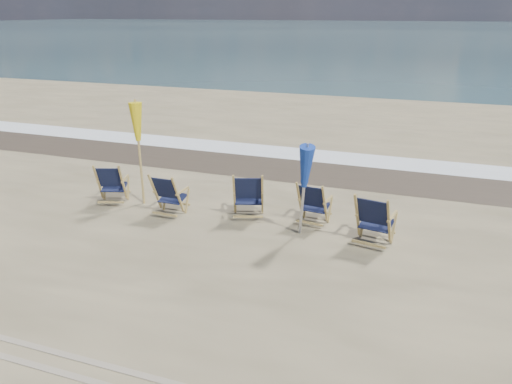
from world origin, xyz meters
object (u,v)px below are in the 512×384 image
Objects in this scene: beach_chair_1 at (178,197)px; beach_chair_0 at (123,184)px; beach_chair_3 at (325,206)px; umbrella_blue at (304,168)px; beach_chair_2 at (262,196)px; beach_chair_4 at (389,224)px; umbrella_yellow at (138,128)px.

beach_chair_0 is at bearing -9.99° from beach_chair_1.
beach_chair_0 is 4.65m from beach_chair_3.
beach_chair_1 is 1.02× the size of beach_chair_3.
beach_chair_1 is at bearing 179.25° from umbrella_blue.
beach_chair_4 is (2.69, -0.62, 0.01)m from beach_chair_2.
beach_chair_4 reaches higher than beach_chair_3.
beach_chair_2 is 1.35m from beach_chair_3.
beach_chair_4 reaches higher than beach_chair_0.
beach_chair_1 is at bearing -24.28° from umbrella_yellow.
beach_chair_2 is 1.50m from umbrella_blue.
umbrella_blue reaches higher than beach_chair_0.
umbrella_yellow is at bearing -162.64° from beach_chair_0.
umbrella_blue reaches higher than beach_chair_2.
beach_chair_0 is 1.61m from beach_chair_1.
beach_chair_4 is 0.47× the size of umbrella_yellow.
beach_chair_4 is at bearing -0.75° from umbrella_blue.
beach_chair_3 is (4.64, 0.27, -0.01)m from beach_chair_0.
beach_chair_1 is 3.12m from beach_chair_3.
beach_chair_0 is 1.01× the size of beach_chair_1.
beach_chair_1 is at bearing -0.30° from beach_chair_2.
beach_chair_1 is (1.58, -0.30, -0.00)m from beach_chair_0.
beach_chair_0 is 5.99m from beach_chair_4.
beach_chair_0 is 1.36m from umbrella_yellow.
umbrella_yellow is (-2.95, -0.01, 1.25)m from beach_chair_2.
beach_chair_4 is at bearing 157.73° from beach_chair_0.
beach_chair_4 is at bearing -180.00° from beach_chair_1.
beach_chair_1 is 4.40m from beach_chair_4.
beach_chair_4 is (5.98, -0.36, 0.04)m from beach_chair_0.
beach_chair_2 is (1.72, 0.56, 0.04)m from beach_chair_1.
beach_chair_3 is at bearing 0.15° from umbrella_yellow.
beach_chair_0 is at bearing -143.79° from umbrella_yellow.
beach_chair_0 is 1.03× the size of beach_chair_3.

